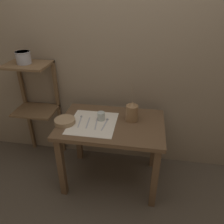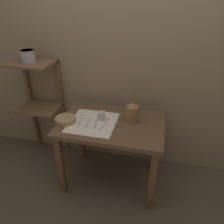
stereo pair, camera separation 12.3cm
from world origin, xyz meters
TOP-DOWN VIEW (x-y plane):
  - ground_plane at (0.00, 0.00)m, footprint 12.00×12.00m
  - stone_wall_back at (0.00, 0.45)m, footprint 7.00×0.06m
  - wooden_table at (0.00, 0.00)m, footprint 1.02×0.69m
  - wooden_shelf_unit at (-0.92, 0.28)m, footprint 0.46×0.35m
  - linen_cloth at (-0.18, -0.04)m, footprint 0.45×0.47m
  - pitcher_with_flowers at (0.19, 0.08)m, footprint 0.12×0.12m
  - wooden_bowl at (-0.44, -0.08)m, footprint 0.20×0.20m
  - glass_tumbler_near at (-0.11, 0.03)m, footprint 0.07×0.07m
  - spoon_outer at (-0.31, 0.01)m, footprint 0.04×0.21m
  - knife_center at (-0.22, -0.05)m, footprint 0.03×0.20m
  - fork_outer at (-0.14, -0.05)m, footprint 0.03×0.20m
  - spoon_inner at (-0.05, -0.00)m, footprint 0.04×0.21m
  - metal_pot_large at (-0.94, 0.23)m, footprint 0.15×0.15m

SIDE VIEW (x-z plane):
  - ground_plane at x=0.00m, z-range 0.00..0.00m
  - wooden_table at x=0.00m, z-range 0.25..0.99m
  - linen_cloth at x=-0.18m, z-range 0.74..0.74m
  - knife_center at x=-0.22m, z-range 0.74..0.75m
  - fork_outer at x=-0.14m, z-range 0.74..0.75m
  - spoon_outer at x=-0.31m, z-range 0.73..0.76m
  - spoon_inner at x=-0.05m, z-range 0.73..0.76m
  - wooden_bowl at x=-0.44m, z-range 0.74..0.79m
  - glass_tumbler_near at x=-0.11m, z-range 0.74..0.83m
  - pitcher_with_flowers at x=0.19m, z-range 0.63..1.04m
  - wooden_shelf_unit at x=-0.92m, z-range 0.23..1.45m
  - stone_wall_back at x=0.00m, z-range 0.00..2.40m
  - metal_pot_large at x=-0.94m, z-range 1.22..1.34m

